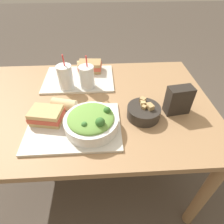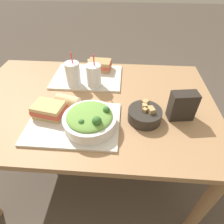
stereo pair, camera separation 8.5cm
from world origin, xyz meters
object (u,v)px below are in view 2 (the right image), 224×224
at_px(salad_bowl, 90,119).
at_px(drink_cup_dark, 73,75).
at_px(baguette_far, 95,63).
at_px(drink_cup_red, 94,76).
at_px(baguette_near, 68,101).
at_px(soup_bowl, 145,114).
at_px(sandwich_near, 49,110).
at_px(sandwich_far, 100,65).
at_px(chip_bag, 182,106).

height_order(salad_bowl, drink_cup_dark, drink_cup_dark).
relative_size(baguette_far, drink_cup_red, 0.52).
height_order(baguette_near, drink_cup_dark, drink_cup_dark).
bearing_deg(drink_cup_red, baguette_near, -118.06).
bearing_deg(drink_cup_red, drink_cup_dark, -180.00).
height_order(soup_bowl, sandwich_near, soup_bowl).
relative_size(baguette_near, baguette_far, 1.32).
height_order(sandwich_near, baguette_far, sandwich_near).
bearing_deg(soup_bowl, sandwich_near, -178.14).
xyz_separation_m(sandwich_near, drink_cup_red, (0.17, 0.27, 0.03)).
relative_size(baguette_near, sandwich_far, 0.87).
bearing_deg(sandwich_near, drink_cup_red, 68.06).
xyz_separation_m(soup_bowl, chip_bag, (0.17, 0.03, 0.04)).
distance_m(baguette_near, chip_bag, 0.55).
distance_m(baguette_far, drink_cup_dark, 0.24).
height_order(baguette_far, chip_bag, chip_bag).
bearing_deg(chip_bag, soup_bowl, -178.68).
bearing_deg(sandwich_near, baguette_near, 58.23).
relative_size(sandwich_near, sandwich_far, 1.06).
bearing_deg(sandwich_far, chip_bag, -39.44).
height_order(sandwich_far, drink_cup_red, drink_cup_red).
bearing_deg(chip_bag, sandwich_far, 128.25).
xyz_separation_m(baguette_far, drink_cup_dark, (-0.09, -0.22, 0.03)).
relative_size(baguette_near, drink_cup_red, 0.69).
bearing_deg(soup_bowl, drink_cup_dark, 146.84).
distance_m(salad_bowl, chip_bag, 0.43).
bearing_deg(salad_bowl, drink_cup_dark, 114.32).
bearing_deg(drink_cup_dark, baguette_near, -85.81).
xyz_separation_m(baguette_near, sandwich_far, (0.11, 0.38, 0.00)).
height_order(soup_bowl, sandwich_far, soup_bowl).
distance_m(sandwich_near, drink_cup_dark, 0.28).
bearing_deg(drink_cup_red, baguette_far, 97.00).
bearing_deg(soup_bowl, baguette_far, 122.47).
bearing_deg(sandwich_far, drink_cup_red, -88.82).
bearing_deg(baguette_near, baguette_far, 4.26).
height_order(sandwich_near, drink_cup_red, drink_cup_red).
relative_size(salad_bowl, baguette_near, 1.81).
distance_m(sandwich_far, drink_cup_dark, 0.23).
bearing_deg(salad_bowl, sandwich_far, 92.37).
relative_size(salad_bowl, drink_cup_dark, 1.19).
distance_m(sandwich_near, baguette_far, 0.51).
height_order(baguette_far, drink_cup_red, drink_cup_red).
xyz_separation_m(salad_bowl, baguette_far, (-0.06, 0.55, -0.01)).
bearing_deg(drink_cup_dark, soup_bowl, -33.16).
distance_m(sandwich_far, drink_cup_red, 0.19).
height_order(salad_bowl, baguette_far, salad_bowl).
height_order(sandwich_far, baguette_far, sandwich_far).
bearing_deg(baguette_near, drink_cup_dark, 19.03).
height_order(soup_bowl, chip_bag, chip_bag).
xyz_separation_m(soup_bowl, drink_cup_dark, (-0.39, 0.26, 0.04)).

